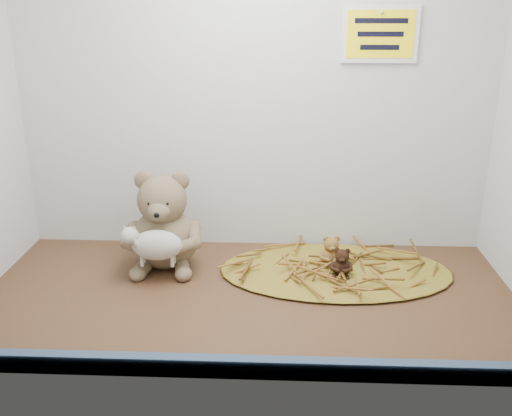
{
  "coord_description": "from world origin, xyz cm",
  "views": [
    {
      "loc": [
        6.74,
        -113.24,
        62.33
      ],
      "look_at": [
        1.52,
        4.6,
        19.44
      ],
      "focal_mm": 40.0,
      "sensor_mm": 36.0,
      "label": 1
    }
  ],
  "objects_px": {
    "main_teddy": "(164,220)",
    "toy_lamb": "(157,245)",
    "mini_teddy_brown": "(342,261)",
    "mini_teddy_tan": "(331,249)"
  },
  "relations": [
    {
      "from": "toy_lamb",
      "to": "mini_teddy_brown",
      "type": "distance_m",
      "value": 0.44
    },
    {
      "from": "main_teddy",
      "to": "mini_teddy_brown",
      "type": "distance_m",
      "value": 0.44
    },
    {
      "from": "mini_teddy_tan",
      "to": "main_teddy",
      "type": "bearing_deg",
      "value": 177.08
    },
    {
      "from": "toy_lamb",
      "to": "mini_teddy_tan",
      "type": "xyz_separation_m",
      "value": [
        0.41,
        0.09,
        -0.04
      ]
    },
    {
      "from": "main_teddy",
      "to": "toy_lamb",
      "type": "height_order",
      "value": "main_teddy"
    },
    {
      "from": "main_teddy",
      "to": "mini_teddy_tan",
      "type": "relative_size",
      "value": 3.23
    },
    {
      "from": "toy_lamb",
      "to": "mini_teddy_tan",
      "type": "distance_m",
      "value": 0.42
    },
    {
      "from": "mini_teddy_tan",
      "to": "mini_teddy_brown",
      "type": "height_order",
      "value": "mini_teddy_tan"
    },
    {
      "from": "mini_teddy_brown",
      "to": "main_teddy",
      "type": "bearing_deg",
      "value": -179.24
    },
    {
      "from": "main_teddy",
      "to": "mini_teddy_brown",
      "type": "height_order",
      "value": "main_teddy"
    }
  ]
}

